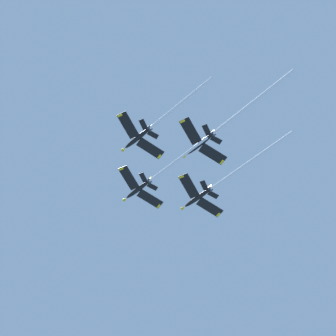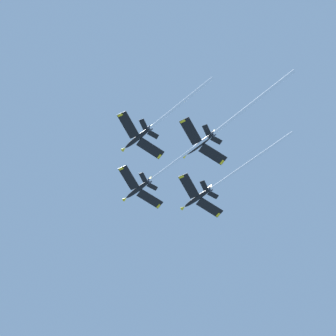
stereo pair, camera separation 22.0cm
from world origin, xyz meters
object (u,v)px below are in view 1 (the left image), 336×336
at_px(jet_left_wing, 152,126).
at_px(jet_right_wing, 214,186).
at_px(jet_lead, 149,181).
at_px(jet_slot, 222,127).

height_order(jet_left_wing, jet_right_wing, jet_left_wing).
bearing_deg(jet_left_wing, jet_lead, 98.90).
distance_m(jet_left_wing, jet_slot, 22.32).
bearing_deg(jet_right_wing, jet_lead, -174.82).
bearing_deg(jet_slot, jet_left_wing, -177.11).
relative_size(jet_left_wing, jet_right_wing, 0.86).
bearing_deg(jet_slot, jet_right_wing, 99.05).
distance_m(jet_lead, jet_right_wing, 22.38).
xyz_separation_m(jet_lead, jet_left_wing, (3.17, -20.25, -4.70)).
relative_size(jet_lead, jet_left_wing, 0.99).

